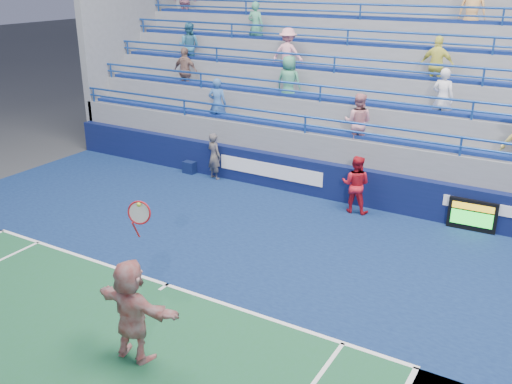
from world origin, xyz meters
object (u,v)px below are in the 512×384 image
Objects in this scene: ball_girl at (356,184)px; line_judge at (214,156)px; serve_speed_board at (472,215)px; tennis_player at (132,310)px; judge_chair at (191,166)px.

line_judge is at bearing -9.55° from ball_girl.
ball_girl is (-3.10, -0.38, 0.40)m from serve_speed_board.
line_judge is (-4.08, 8.42, -0.18)m from tennis_player.
ball_girl is (0.91, 8.12, -0.12)m from tennis_player.
serve_speed_board is at bearing 64.75° from tennis_player.
judge_chair is 9.93m from tennis_player.
line_judge reaches higher than serve_speed_board.
serve_speed_board is 9.41m from tennis_player.
serve_speed_board is 8.09m from line_judge.
tennis_player is (5.10, -8.49, 0.72)m from judge_chair.
ball_girl reaches higher than judge_chair.
tennis_player is 1.97× the size of line_judge.
line_judge is 4.99m from ball_girl.
line_judge is (-8.08, -0.08, 0.34)m from serve_speed_board.
tennis_player is 1.84× the size of ball_girl.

